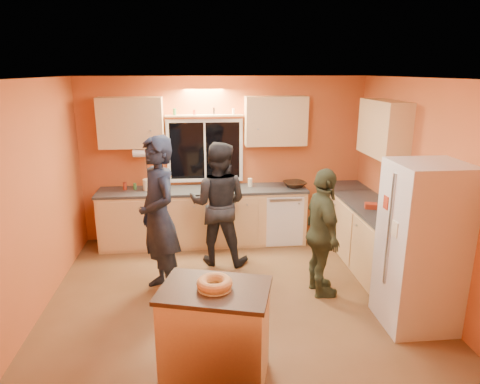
{
  "coord_description": "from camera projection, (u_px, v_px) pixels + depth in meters",
  "views": [
    {
      "loc": [
        -0.43,
        -4.74,
        2.69
      ],
      "look_at": [
        0.1,
        0.4,
        1.21
      ],
      "focal_mm": 32.0,
      "sensor_mm": 36.0,
      "label": 1
    }
  ],
  "objects": [
    {
      "name": "ground",
      "position": [
        236.0,
        294.0,
        5.31
      ],
      "size": [
        4.5,
        4.5,
        0.0
      ],
      "primitive_type": "plane",
      "color": "brown",
      "rests_on": "ground"
    },
    {
      "name": "room_shell",
      "position": [
        242.0,
        160.0,
        5.27
      ],
      "size": [
        4.54,
        4.04,
        2.61
      ],
      "color": "#D46536",
      "rests_on": "ground"
    },
    {
      "name": "back_counter",
      "position": [
        226.0,
        215.0,
        6.82
      ],
      "size": [
        4.23,
        0.62,
        0.9
      ],
      "color": "#E2B976",
      "rests_on": "ground"
    },
    {
      "name": "right_counter",
      "position": [
        374.0,
        239.0,
        5.86
      ],
      "size": [
        0.62,
        1.84,
        0.9
      ],
      "color": "#E2B976",
      "rests_on": "ground"
    },
    {
      "name": "refrigerator",
      "position": [
        421.0,
        247.0,
        4.49
      ],
      "size": [
        0.72,
        0.7,
        1.8
      ],
      "primitive_type": "cube",
      "color": "silver",
      "rests_on": "ground"
    },
    {
      "name": "island",
      "position": [
        215.0,
        333.0,
        3.76
      ],
      "size": [
        1.06,
        0.86,
        0.9
      ],
      "rotation": [
        0.0,
        0.0,
        -0.28
      ],
      "color": "#E2B976",
      "rests_on": "ground"
    },
    {
      "name": "bundt_pastry",
      "position": [
        215.0,
        283.0,
        3.63
      ],
      "size": [
        0.31,
        0.31,
        0.09
      ],
      "primitive_type": "torus",
      "color": "tan",
      "rests_on": "island"
    },
    {
      "name": "person_left",
      "position": [
        159.0,
        217.0,
        5.14
      ],
      "size": [
        0.73,
        0.85,
        1.96
      ],
      "primitive_type": "imported",
      "rotation": [
        0.0,
        0.0,
        -1.14
      ],
      "color": "black",
      "rests_on": "ground"
    },
    {
      "name": "person_center",
      "position": [
        218.0,
        204.0,
        6.0
      ],
      "size": [
        1.0,
        0.87,
        1.75
      ],
      "primitive_type": "imported",
      "rotation": [
        0.0,
        0.0,
        2.87
      ],
      "color": "black",
      "rests_on": "ground"
    },
    {
      "name": "person_right",
      "position": [
        322.0,
        233.0,
        5.13
      ],
      "size": [
        0.43,
        0.95,
        1.59
      ],
      "primitive_type": "imported",
      "rotation": [
        0.0,
        0.0,
        1.61
      ],
      "color": "#353A25",
      "rests_on": "ground"
    },
    {
      "name": "mixing_bowl",
      "position": [
        295.0,
        184.0,
        6.76
      ],
      "size": [
        0.43,
        0.43,
        0.09
      ],
      "primitive_type": "imported",
      "rotation": [
        0.0,
        0.0,
        0.26
      ],
      "color": "black",
      "rests_on": "back_counter"
    },
    {
      "name": "utensil_crock",
      "position": [
        148.0,
        185.0,
        6.58
      ],
      "size": [
        0.14,
        0.14,
        0.17
      ],
      "primitive_type": "cylinder",
      "color": "#EEE9C7",
      "rests_on": "back_counter"
    },
    {
      "name": "potted_plant",
      "position": [
        389.0,
        204.0,
        5.4
      ],
      "size": [
        0.3,
        0.26,
        0.32
      ],
      "primitive_type": "imported",
      "rotation": [
        0.0,
        0.0,
        -0.05
      ],
      "color": "gray",
      "rests_on": "right_counter"
    },
    {
      "name": "red_box",
      "position": [
        371.0,
        206.0,
        5.71
      ],
      "size": [
        0.19,
        0.16,
        0.07
      ],
      "primitive_type": "cube",
      "rotation": [
        0.0,
        0.0,
        -0.29
      ],
      "color": "#AC321A",
      "rests_on": "right_counter"
    }
  ]
}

